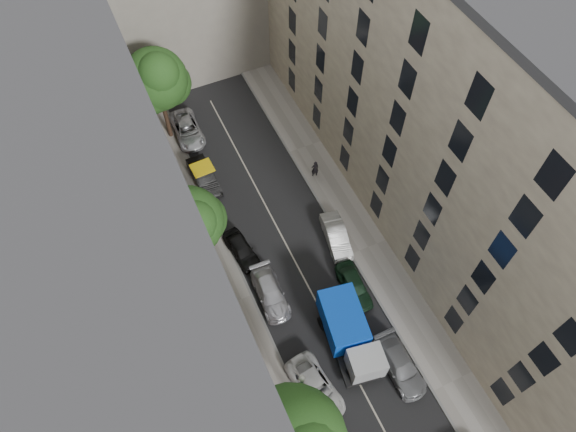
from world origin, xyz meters
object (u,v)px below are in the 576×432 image
tarp_truck (349,333)px  car_right_1 (400,365)px  car_left_5 (204,177)px  car_right_2 (354,286)px  pedestrian (315,169)px  car_left_3 (270,293)px  tree_far (158,82)px  car_left_2 (315,388)px  lamp_post (301,391)px  car_left_4 (241,249)px  tree_mid (190,223)px  car_right_3 (336,236)px  car_left_6 (187,129)px

tarp_truck → car_right_1: tarp_truck is taller
car_left_5 → car_right_2: (6.40, -13.60, -0.05)m
car_right_1 → pedestrian: (2.04, 16.63, 0.34)m
car_left_3 → car_right_2: bearing=-16.6°
pedestrian → tree_far: bearing=-35.9°
tarp_truck → car_left_2: size_ratio=1.36×
car_left_5 → lamp_post: (-0.60, -19.46, 3.55)m
car_left_5 → car_right_2: 15.03m
car_left_4 → car_left_5: 7.51m
car_left_3 → car_left_4: size_ratio=1.19×
car_right_1 → pedestrian: 16.76m
lamp_post → tree_mid: bearing=99.4°
car_right_1 → lamp_post: (-7.00, 0.34, 3.61)m
lamp_post → car_left_2: bearing=25.4°
car_right_3 → tree_far: (-8.07, 15.37, 5.55)m
pedestrian → tarp_truck: bearing=81.1°
car_left_2 → lamp_post: 3.94m
car_left_6 → lamp_post: bearing=-90.9°
car_left_5 → tree_mid: size_ratio=0.58×
car_left_6 → car_left_2: bearing=-87.7°
lamp_post → car_left_6: bearing=87.7°
tarp_truck → car_left_6: (-3.79, 22.36, -0.85)m
car_right_1 → tree_far: size_ratio=0.51×
car_left_4 → pedestrian: (8.18, 4.33, 0.36)m
tree_far → pedestrian: bearing=-44.4°
lamp_post → car_left_5: bearing=88.2°
car_left_5 → car_left_6: (0.41, 5.60, -0.05)m
car_left_3 → pedestrian: size_ratio=2.63×
car_left_5 → pedestrian: size_ratio=2.58×
car_right_2 → pedestrian: size_ratio=2.32×
pedestrian → car_left_4: bearing=36.3°
tree_mid → tree_far: bearing=82.0°
car_left_4 → car_left_6: 13.11m
car_left_6 → car_right_3: 16.45m
tree_mid → pedestrian: (11.15, 3.63, -4.11)m
tarp_truck → car_right_2: 3.95m
car_right_3 → lamp_post: bearing=-117.8°
car_left_6 → pedestrian: bearing=-46.2°
car_left_2 → tree_mid: 13.27m
car_left_4 → car_left_6: bearing=81.5°
tarp_truck → tree_far: (-5.10, 22.74, 4.71)m
car_left_5 → tree_mid: tree_mid is taller
car_left_2 → car_right_1: car_right_1 is taller
car_right_3 → car_left_4: bearing=174.6°
car_left_5 → car_left_6: car_left_5 is taller
car_left_4 → tarp_truck: bearing=-74.9°
car_right_3 → tree_mid: size_ratio=0.55×
tree_mid → tree_far: size_ratio=0.84×
pedestrian → tree_mid: bearing=26.5°
car_left_5 → tree_far: size_ratio=0.49×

